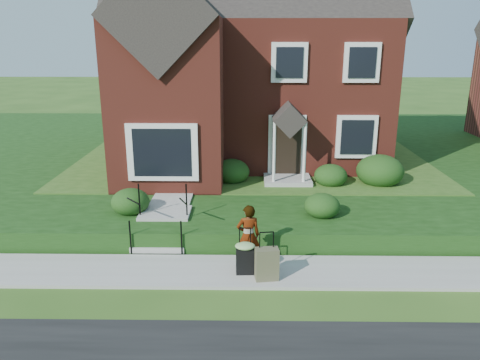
{
  "coord_description": "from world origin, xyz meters",
  "views": [
    {
      "loc": [
        -0.21,
        -10.03,
        5.35
      ],
      "look_at": [
        -0.38,
        2.0,
        1.71
      ],
      "focal_mm": 35.0,
      "sensor_mm": 36.0,
      "label": 1
    }
  ],
  "objects_px": {
    "woman": "(248,236)",
    "suitcase_black": "(245,256)",
    "suitcase_olive": "(267,264)",
    "front_steps": "(163,225)"
  },
  "relations": [
    {
      "from": "woman",
      "to": "suitcase_black",
      "type": "relative_size",
      "value": 1.38
    },
    {
      "from": "front_steps",
      "to": "woman",
      "type": "relative_size",
      "value": 1.3
    },
    {
      "from": "suitcase_black",
      "to": "suitcase_olive",
      "type": "height_order",
      "value": "suitcase_olive"
    },
    {
      "from": "front_steps",
      "to": "woman",
      "type": "distance_m",
      "value": 2.86
    },
    {
      "from": "front_steps",
      "to": "suitcase_black",
      "type": "xyz_separation_m",
      "value": [
        2.27,
        -2.0,
        0.04
      ]
    },
    {
      "from": "suitcase_olive",
      "to": "woman",
      "type": "bearing_deg",
      "value": 114.26
    },
    {
      "from": "suitcase_black",
      "to": "suitcase_olive",
      "type": "xyz_separation_m",
      "value": [
        0.5,
        -0.27,
        -0.06
      ]
    },
    {
      "from": "suitcase_black",
      "to": "suitcase_olive",
      "type": "distance_m",
      "value": 0.57
    },
    {
      "from": "woman",
      "to": "suitcase_black",
      "type": "xyz_separation_m",
      "value": [
        -0.07,
        -0.4,
        -0.34
      ]
    },
    {
      "from": "woman",
      "to": "suitcase_black",
      "type": "distance_m",
      "value": 0.53
    }
  ]
}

